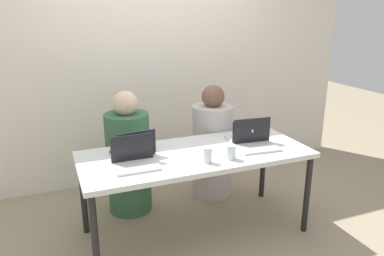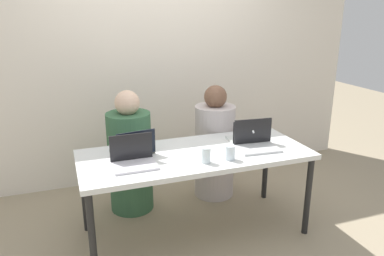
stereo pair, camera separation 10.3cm
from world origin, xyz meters
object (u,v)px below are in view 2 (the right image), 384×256
(laptop_back_right, at_px, (249,136))
(laptop_front_left, at_px, (134,159))
(laptop_front_right, at_px, (256,142))
(water_glass_center, at_px, (206,156))
(person_on_right, at_px, (215,148))
(person_on_left, at_px, (130,158))
(water_glass_right, at_px, (230,154))
(laptop_back_left, at_px, (134,149))

(laptop_back_right, bearing_deg, laptop_front_left, 16.78)
(laptop_front_right, height_order, laptop_back_right, laptop_front_right)
(laptop_front_left, xyz_separation_m, water_glass_center, (0.51, -0.13, 0.00))
(person_on_right, bearing_deg, person_on_left, 0.44)
(laptop_front_left, bearing_deg, person_on_right, 36.08)
(person_on_left, xyz_separation_m, laptop_front_left, (-0.09, -0.68, 0.26))
(water_glass_right, bearing_deg, laptop_front_right, 26.06)
(person_on_right, height_order, laptop_back_left, person_on_right)
(person_on_left, xyz_separation_m, water_glass_right, (0.61, -0.81, 0.26))
(person_on_right, xyz_separation_m, laptop_back_left, (-0.89, -0.46, 0.27))
(laptop_back_left, distance_m, water_glass_center, 0.59)
(laptop_front_right, height_order, water_glass_center, laptop_front_right)
(laptop_back_left, xyz_separation_m, water_glass_center, (0.47, -0.35, 0.01))
(person_on_right, height_order, laptop_back_right, person_on_right)
(person_on_left, distance_m, water_glass_right, 1.05)
(laptop_back_left, relative_size, water_glass_right, 3.01)
(water_glass_right, bearing_deg, person_on_left, 126.99)
(laptop_front_right, distance_m, water_glass_center, 0.53)
(water_glass_center, bearing_deg, person_on_left, 117.29)
(laptop_front_right, xyz_separation_m, water_glass_center, (-0.51, -0.15, 0.00))
(person_on_left, height_order, water_glass_center, person_on_left)
(laptop_front_right, bearing_deg, water_glass_center, -158.70)
(person_on_right, relative_size, laptop_back_right, 3.13)
(water_glass_right, bearing_deg, water_glass_center, 178.55)
(person_on_left, relative_size, laptop_front_right, 3.28)
(person_on_left, height_order, laptop_back_left, person_on_left)
(laptop_front_right, distance_m, laptop_back_right, 0.17)
(laptop_back_left, xyz_separation_m, water_glass_right, (0.66, -0.36, 0.00))
(laptop_back_right, relative_size, laptop_back_left, 1.06)
(laptop_front_left, height_order, water_glass_right, laptop_front_left)
(person_on_left, height_order, laptop_front_left, person_on_left)
(laptop_front_right, distance_m, water_glass_right, 0.35)
(laptop_front_left, bearing_deg, person_on_left, 82.41)
(laptop_back_right, bearing_deg, person_on_left, -20.68)
(person_on_left, distance_m, water_glass_center, 0.95)
(person_on_left, distance_m, laptop_back_right, 1.10)
(person_on_right, distance_m, laptop_front_left, 1.18)
(laptop_front_left, relative_size, laptop_back_left, 0.94)
(person_on_left, xyz_separation_m, water_glass_center, (0.42, -0.81, 0.27))
(laptop_front_right, bearing_deg, person_on_left, 149.47)
(person_on_left, xyz_separation_m, laptop_back_right, (0.95, -0.49, 0.26))
(water_glass_center, relative_size, water_glass_right, 1.05)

